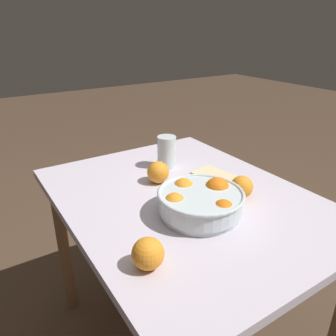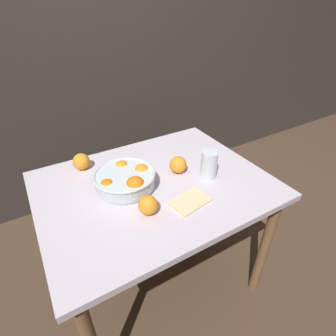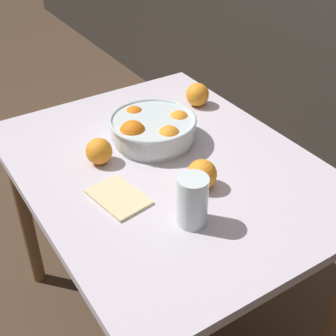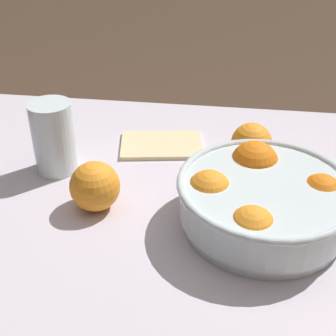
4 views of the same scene
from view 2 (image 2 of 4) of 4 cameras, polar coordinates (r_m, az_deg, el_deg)
ground_plane at (r=1.74m, az=-2.23°, el=-22.66°), size 12.00×12.00×0.00m
back_wall at (r=1.95m, az=-19.80°, el=27.52°), size 8.00×0.05×2.60m
dining_table at (r=1.27m, az=-2.85°, el=-6.69°), size 1.03×0.80×0.72m
fruit_bowl at (r=1.17m, az=-9.18°, el=-2.53°), size 0.27×0.27×0.10m
juice_glass at (r=1.23m, az=8.88°, el=0.54°), size 0.08×0.08×0.13m
orange_loose_near_bowl at (r=1.04m, az=-4.35°, el=-8.06°), size 0.08×0.08×0.08m
orange_loose_front at (r=1.26m, az=2.19°, el=0.72°), size 0.08×0.08×0.08m
orange_loose_aside at (r=1.36m, az=-18.35°, el=1.33°), size 0.08×0.08×0.08m
napkin at (r=1.11m, az=4.80°, el=-7.25°), size 0.18×0.13×0.01m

